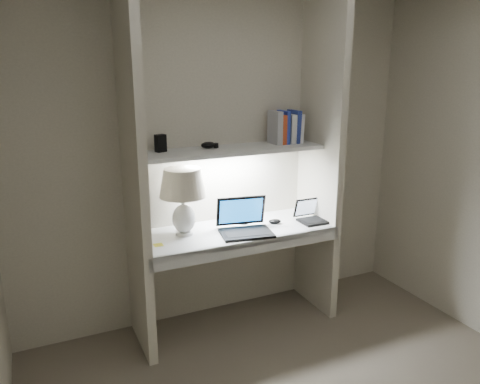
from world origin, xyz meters
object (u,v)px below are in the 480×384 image
laptop_main (244,225)px  laptop_netbook (314,216)px  table_lamp (183,191)px  book_row (286,128)px  speaker (231,210)px

laptop_main → laptop_netbook: (0.61, 0.01, -0.02)m
table_lamp → book_row: book_row is taller
speaker → book_row: book_row is taller
table_lamp → book_row: size_ratio=1.94×
speaker → book_row: bearing=12.0°
table_lamp → laptop_netbook: 1.07m
table_lamp → speaker: bearing=21.2°
laptop_main → speaker: laptop_main is taller
laptop_netbook → book_row: book_row is taller
book_row → laptop_main: bearing=-154.9°
laptop_main → table_lamp: bearing=173.4°
table_lamp → laptop_netbook: (1.03, -0.12, -0.29)m
table_lamp → book_row: (0.87, 0.09, 0.38)m
laptop_netbook → speaker: (-0.58, 0.29, 0.04)m
laptop_netbook → book_row: 0.72m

